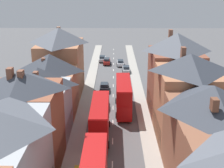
{
  "coord_description": "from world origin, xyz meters",
  "views": [
    {
      "loc": [
        0.2,
        -14.97,
        21.68
      ],
      "look_at": [
        -0.23,
        42.58,
        2.2
      ],
      "focal_mm": 50.0,
      "sensor_mm": 36.0,
      "label": 1
    }
  ],
  "objects_px": {
    "double_decker_bus_mid_street": "(123,95)",
    "car_near_blue": "(103,103)",
    "car_parked_right_a": "(107,61)",
    "double_decker_bus_lead": "(100,120)",
    "car_near_silver": "(104,87)",
    "car_parked_left_a": "(102,59)",
    "car_parked_left_b": "(120,63)",
    "car_mid_black": "(126,69)"
  },
  "relations": [
    {
      "from": "double_decker_bus_mid_street",
      "to": "car_near_blue",
      "type": "distance_m",
      "value": 4.36
    },
    {
      "from": "double_decker_bus_mid_street",
      "to": "car_parked_right_a",
      "type": "height_order",
      "value": "double_decker_bus_mid_street"
    },
    {
      "from": "car_near_blue",
      "to": "double_decker_bus_mid_street",
      "type": "bearing_deg",
      "value": -22.04
    },
    {
      "from": "double_decker_bus_lead",
      "to": "car_near_silver",
      "type": "distance_m",
      "value": 19.84
    },
    {
      "from": "car_parked_left_a",
      "to": "car_near_blue",
      "type": "bearing_deg",
      "value": -87.69
    },
    {
      "from": "car_parked_right_a",
      "to": "car_parked_left_b",
      "type": "distance_m",
      "value": 3.96
    },
    {
      "from": "car_parked_right_a",
      "to": "car_mid_black",
      "type": "bearing_deg",
      "value": -57.3
    },
    {
      "from": "car_near_silver",
      "to": "car_parked_left_b",
      "type": "distance_m",
      "value": 19.63
    },
    {
      "from": "car_near_blue",
      "to": "car_near_silver",
      "type": "xyz_separation_m",
      "value": [
        0.0,
        8.59,
        0.01
      ]
    },
    {
      "from": "car_near_blue",
      "to": "car_parked_right_a",
      "type": "relative_size",
      "value": 0.99
    },
    {
      "from": "car_parked_left_a",
      "to": "double_decker_bus_lead",
      "type": "bearing_deg",
      "value": -88.3
    },
    {
      "from": "double_decker_bus_lead",
      "to": "double_decker_bus_mid_street",
      "type": "bearing_deg",
      "value": 69.62
    },
    {
      "from": "car_parked_right_a",
      "to": "double_decker_bus_lead",
      "type": "bearing_deg",
      "value": -90.01
    },
    {
      "from": "double_decker_bus_mid_street",
      "to": "car_parked_right_a",
      "type": "relative_size",
      "value": 2.4
    },
    {
      "from": "car_parked_left_a",
      "to": "car_parked_right_a",
      "type": "height_order",
      "value": "car_parked_right_a"
    },
    {
      "from": "car_parked_left_a",
      "to": "car_parked_right_a",
      "type": "relative_size",
      "value": 0.86
    },
    {
      "from": "double_decker_bus_lead",
      "to": "car_mid_black",
      "type": "height_order",
      "value": "double_decker_bus_lead"
    },
    {
      "from": "car_parked_right_a",
      "to": "car_mid_black",
      "type": "distance_m",
      "value": 9.07
    },
    {
      "from": "car_parked_left_a",
      "to": "car_mid_black",
      "type": "relative_size",
      "value": 0.96
    },
    {
      "from": "car_parked_left_a",
      "to": "car_parked_left_b",
      "type": "relative_size",
      "value": 0.94
    },
    {
      "from": "car_near_silver",
      "to": "car_parked_right_a",
      "type": "distance_m",
      "value": 20.94
    },
    {
      "from": "double_decker_bus_lead",
      "to": "car_parked_left_b",
      "type": "height_order",
      "value": "double_decker_bus_lead"
    },
    {
      "from": "car_mid_black",
      "to": "car_near_blue",
      "type": "bearing_deg",
      "value": -102.61
    },
    {
      "from": "car_parked_right_a",
      "to": "car_mid_black",
      "type": "height_order",
      "value": "car_parked_right_a"
    },
    {
      "from": "car_near_silver",
      "to": "car_parked_right_a",
      "type": "relative_size",
      "value": 0.88
    },
    {
      "from": "double_decker_bus_lead",
      "to": "car_near_silver",
      "type": "height_order",
      "value": "double_decker_bus_lead"
    },
    {
      "from": "double_decker_bus_lead",
      "to": "car_parked_left_b",
      "type": "relative_size",
      "value": 2.63
    },
    {
      "from": "double_decker_bus_lead",
      "to": "double_decker_bus_mid_street",
      "type": "xyz_separation_m",
      "value": [
        3.6,
        9.69,
        0.0
      ]
    },
    {
      "from": "car_near_blue",
      "to": "car_mid_black",
      "type": "distance_m",
      "value": 22.44
    },
    {
      "from": "car_near_blue",
      "to": "car_parked_left_b",
      "type": "relative_size",
      "value": 1.09
    },
    {
      "from": "car_parked_right_a",
      "to": "car_parked_left_b",
      "type": "xyz_separation_m",
      "value": [
        3.6,
        -1.64,
        -0.03
      ]
    },
    {
      "from": "car_near_blue",
      "to": "car_mid_black",
      "type": "height_order",
      "value": "car_near_blue"
    },
    {
      "from": "double_decker_bus_lead",
      "to": "car_parked_left_a",
      "type": "relative_size",
      "value": 2.79
    },
    {
      "from": "car_near_blue",
      "to": "car_parked_right_a",
      "type": "height_order",
      "value": "car_parked_right_a"
    },
    {
      "from": "double_decker_bus_mid_street",
      "to": "car_parked_left_a",
      "type": "distance_m",
      "value": 34.09
    },
    {
      "from": "car_near_blue",
      "to": "car_parked_left_a",
      "type": "bearing_deg",
      "value": 92.31
    },
    {
      "from": "double_decker_bus_lead",
      "to": "car_parked_right_a",
      "type": "relative_size",
      "value": 2.4
    },
    {
      "from": "double_decker_bus_lead",
      "to": "double_decker_bus_mid_street",
      "type": "relative_size",
      "value": 1.0
    },
    {
      "from": "car_parked_left_a",
      "to": "car_mid_black",
      "type": "bearing_deg",
      "value": -59.02
    },
    {
      "from": "car_mid_black",
      "to": "car_parked_right_a",
      "type": "bearing_deg",
      "value": 122.7
    },
    {
      "from": "car_near_silver",
      "to": "car_parked_left_b",
      "type": "xyz_separation_m",
      "value": [
        3.6,
        19.3,
        -0.02
      ]
    },
    {
      "from": "car_mid_black",
      "to": "car_parked_left_a",
      "type": "bearing_deg",
      "value": 120.98
    }
  ]
}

